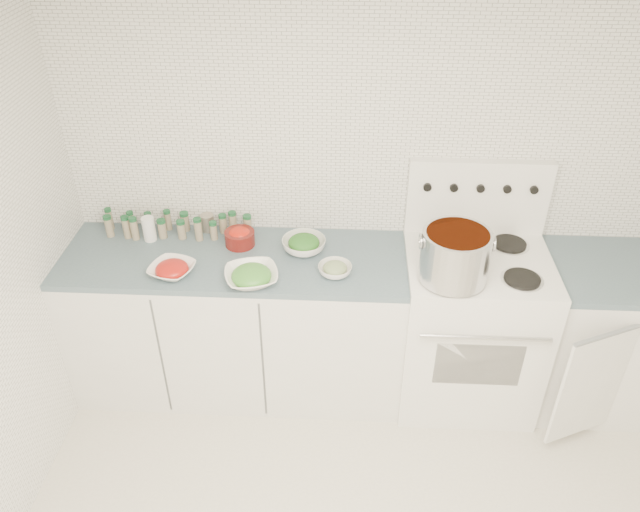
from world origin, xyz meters
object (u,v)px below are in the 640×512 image
Objects in this scene: bowl_tomato at (172,269)px; bowl_snowpea at (251,276)px; stove at (469,323)px; stock_pot at (455,254)px.

bowl_snowpea reaches higher than bowl_tomato.
stock_pot is (-0.17, -0.18, 0.59)m from stove.
stove is 4.90× the size of bowl_tomato.
stock_pot is 1.43m from bowl_tomato.
bowl_snowpea is at bearing -6.00° from bowl_tomato.
stock_pot is 1.29× the size of bowl_tomato.
stove is 1.27m from bowl_snowpea.
bowl_snowpea is at bearing -169.62° from stove.
stove is 4.15× the size of bowl_snowpea.
stove is at bearing 10.38° from bowl_snowpea.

